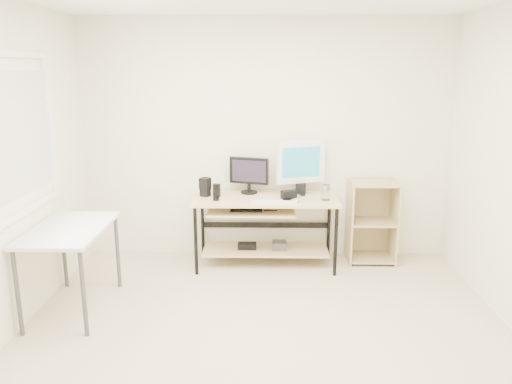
{
  "coord_description": "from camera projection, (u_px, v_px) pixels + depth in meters",
  "views": [
    {
      "loc": [
        -0.01,
        -3.41,
        2.07
      ],
      "look_at": [
        -0.1,
        1.3,
        0.9
      ],
      "focal_mm": 35.0,
      "sensor_mm": 36.0,
      "label": 1
    }
  ],
  "objects": [
    {
      "name": "shelf_unit",
      "position": [
        371.0,
        220.0,
        5.45
      ],
      "size": [
        0.5,
        0.4,
        0.9
      ],
      "color": "tan",
      "rests_on": "ground"
    },
    {
      "name": "smartphone",
      "position": [
        288.0,
        199.0,
        5.14
      ],
      "size": [
        0.12,
        0.15,
        0.01
      ],
      "primitive_type": "cube",
      "rotation": [
        0.0,
        0.0,
        -0.42
      ],
      "color": "black",
      "rests_on": "desk"
    },
    {
      "name": "keyboard",
      "position": [
        274.0,
        202.0,
        5.01
      ],
      "size": [
        0.47,
        0.17,
        0.02
      ],
      "primitive_type": "cube",
      "rotation": [
        0.0,
        0.0,
        -0.1
      ],
      "color": "white",
      "rests_on": "desk"
    },
    {
      "name": "side_table",
      "position": [
        69.0,
        237.0,
        4.26
      ],
      "size": [
        0.6,
        1.0,
        0.75
      ],
      "color": "white",
      "rests_on": "ground"
    },
    {
      "name": "speaker_right",
      "position": [
        301.0,
        189.0,
        5.32
      ],
      "size": [
        0.12,
        0.12,
        0.12
      ],
      "primitive_type": "cube",
      "rotation": [
        0.0,
        0.0,
        -0.16
      ],
      "color": "black",
      "rests_on": "desk"
    },
    {
      "name": "speaker_left",
      "position": [
        205.0,
        187.0,
        5.26
      ],
      "size": [
        0.13,
        0.13,
        0.2
      ],
      "rotation": [
        0.0,
        0.0,
        -0.39
      ],
      "color": "black",
      "rests_on": "desk"
    },
    {
      "name": "volume_puck",
      "position": [
        216.0,
        199.0,
        5.11
      ],
      "size": [
        0.08,
        0.08,
        0.03
      ],
      "primitive_type": "cylinder",
      "rotation": [
        0.0,
        0.0,
        0.17
      ],
      "color": "black",
      "rests_on": "desk"
    },
    {
      "name": "coaster",
      "position": [
        325.0,
        200.0,
        5.11
      ],
      "size": [
        0.13,
        0.13,
        0.01
      ],
      "primitive_type": "cylinder",
      "rotation": [
        0.0,
        0.0,
        -0.29
      ],
      "color": "#A9804C",
      "rests_on": "desk"
    },
    {
      "name": "audio_controller",
      "position": [
        217.0,
        190.0,
        5.24
      ],
      "size": [
        0.08,
        0.06,
        0.14
      ],
      "primitive_type": "cube",
      "rotation": [
        0.0,
        0.0,
        -0.25
      ],
      "color": "black",
      "rests_on": "desk"
    },
    {
      "name": "mouse",
      "position": [
        297.0,
        200.0,
        5.07
      ],
      "size": [
        0.07,
        0.1,
        0.03
      ],
      "primitive_type": "ellipsoid",
      "rotation": [
        0.0,
        0.0,
        -0.06
      ],
      "color": "#B7B7BC",
      "rests_on": "desk"
    },
    {
      "name": "desk",
      "position": [
        263.0,
        216.0,
        5.29
      ],
      "size": [
        1.5,
        0.65,
        0.75
      ],
      "color": "#D6BB88",
      "rests_on": "ground"
    },
    {
      "name": "white_imac",
      "position": [
        301.0,
        163.0,
        5.3
      ],
      "size": [
        0.53,
        0.23,
        0.58
      ],
      "rotation": [
        0.0,
        0.0,
        0.34
      ],
      "color": "silver",
      "rests_on": "desk"
    },
    {
      "name": "drinking_glass",
      "position": [
        326.0,
        192.0,
        5.09
      ],
      "size": [
        0.1,
        0.1,
        0.16
      ],
      "primitive_type": "cylinder",
      "rotation": [
        0.0,
        0.0,
        -0.29
      ],
      "color": "white",
      "rests_on": "coaster"
    },
    {
      "name": "room",
      "position": [
        247.0,
        177.0,
        3.53
      ],
      "size": [
        4.01,
        4.01,
        2.62
      ],
      "color": "beige",
      "rests_on": "ground"
    },
    {
      "name": "center_speaker",
      "position": [
        289.0,
        194.0,
        5.19
      ],
      "size": [
        0.18,
        0.13,
        0.08
      ],
      "primitive_type": "cube",
      "rotation": [
        0.0,
        0.0,
        0.38
      ],
      "color": "black",
      "rests_on": "desk"
    },
    {
      "name": "black_monitor",
      "position": [
        249.0,
        173.0,
        5.35
      ],
      "size": [
        0.42,
        0.18,
        0.39
      ],
      "rotation": [
        0.0,
        0.0,
        -0.28
      ],
      "color": "black",
      "rests_on": "desk"
    }
  ]
}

